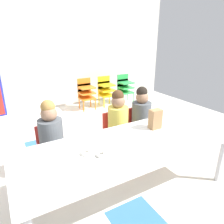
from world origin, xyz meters
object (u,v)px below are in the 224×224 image
(craft_table, at_px, (128,147))
(seated_child_far_right, at_px, (141,113))
(paper_plate_center_table, at_px, (125,158))
(paper_plate_near_edge, at_px, (86,154))
(kid_chair_green_stack, at_px, (125,86))
(kid_chair_orange_stack, at_px, (86,92))
(seated_child_middle_seat, at_px, (118,118))
(donut_powdered_on_plate, at_px, (86,152))
(kid_chair_yellow_stack, at_px, (106,89))
(paper_bag_brown, at_px, (155,119))
(seated_child_near_camera, at_px, (51,133))
(donut_powdered_loose, at_px, (101,154))

(craft_table, xyz_separation_m, seated_child_far_right, (0.64, 0.64, 0.02))
(seated_child_far_right, bearing_deg, paper_plate_center_table, -133.76)
(seated_child_far_right, relative_size, paper_plate_near_edge, 5.10)
(kid_chair_green_stack, bearing_deg, kid_chair_orange_stack, 180.00)
(craft_table, height_order, seated_child_middle_seat, seated_child_middle_seat)
(craft_table, distance_m, seated_child_far_right, 0.90)
(kid_chair_green_stack, relative_size, paper_plate_near_edge, 3.78)
(seated_child_far_right, bearing_deg, donut_powdered_on_plate, -149.92)
(kid_chair_yellow_stack, xyz_separation_m, paper_bag_brown, (-0.72, -2.52, 0.28))
(seated_child_middle_seat, height_order, seated_child_far_right, same)
(seated_child_far_right, height_order, paper_plate_center_table, seated_child_far_right)
(kid_chair_orange_stack, bearing_deg, seated_child_near_camera, -121.88)
(craft_table, xyz_separation_m, paper_plate_near_edge, (-0.43, 0.02, 0.04))
(paper_plate_center_table, bearing_deg, craft_table, 50.00)
(paper_bag_brown, xyz_separation_m, donut_powdered_loose, (-0.77, -0.20, -0.09))
(kid_chair_orange_stack, distance_m, kid_chair_green_stack, 1.02)
(seated_child_middle_seat, bearing_deg, craft_table, -112.52)
(seated_child_near_camera, bearing_deg, seated_child_middle_seat, 0.00)
(seated_child_near_camera, relative_size, seated_child_middle_seat, 1.00)
(seated_child_near_camera, distance_m, seated_child_far_right, 1.22)
(kid_chair_orange_stack, distance_m, kid_chair_yellow_stack, 0.50)
(kid_chair_orange_stack, bearing_deg, donut_powdered_loose, -110.18)
(seated_child_near_camera, height_order, kid_chair_green_stack, seated_child_near_camera)
(kid_chair_orange_stack, relative_size, paper_bag_brown, 3.09)
(kid_chair_yellow_stack, distance_m, paper_plate_near_edge, 3.10)
(seated_child_far_right, relative_size, kid_chair_yellow_stack, 1.35)
(kid_chair_yellow_stack, bearing_deg, paper_plate_near_edge, -121.25)
(craft_table, bearing_deg, paper_plate_center_table, -130.00)
(kid_chair_orange_stack, distance_m, donut_powdered_loose, 2.90)
(paper_plate_near_edge, xyz_separation_m, donut_powdered_on_plate, (0.00, 0.00, 0.02))
(craft_table, bearing_deg, kid_chair_green_stack, 57.50)
(seated_child_middle_seat, distance_m, kid_chair_orange_stack, 2.07)
(paper_plate_center_table, bearing_deg, donut_powdered_loose, 136.42)
(kid_chair_yellow_stack, height_order, paper_plate_center_table, kid_chair_yellow_stack)
(paper_plate_center_table, bearing_deg, seated_child_near_camera, 116.17)
(kid_chair_yellow_stack, bearing_deg, kid_chair_green_stack, 0.00)
(craft_table, bearing_deg, seated_child_middle_seat, 67.48)
(kid_chair_orange_stack, xyz_separation_m, donut_powdered_on_plate, (-1.11, -2.64, 0.20))
(paper_bag_brown, xyz_separation_m, paper_plate_near_edge, (-0.88, -0.13, -0.11))
(paper_plate_center_table, bearing_deg, seated_child_far_right, 46.24)
(kid_chair_yellow_stack, height_order, kid_chair_green_stack, same)
(seated_child_near_camera, bearing_deg, donut_powdered_loose, -69.53)
(seated_child_middle_seat, distance_m, donut_powdered_loose, 0.91)
(kid_chair_orange_stack, distance_m, paper_bag_brown, 2.54)
(seated_child_middle_seat, xyz_separation_m, kid_chair_orange_stack, (0.41, 2.03, -0.16))
(kid_chair_yellow_stack, bearing_deg, paper_plate_center_table, -115.08)
(seated_child_far_right, distance_m, kid_chair_green_stack, 2.29)
(seated_child_near_camera, bearing_deg, donut_powdered_on_plate, -76.28)
(seated_child_near_camera, relative_size, paper_bag_brown, 4.17)
(donut_powdered_loose, bearing_deg, paper_plate_near_edge, 144.98)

